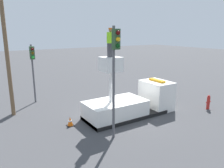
% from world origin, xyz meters
% --- Properties ---
extents(ground_plane, '(120.00, 120.00, 0.00)m').
position_xyz_m(ground_plane, '(0.00, 0.00, 0.00)').
color(ground_plane, '#424244').
extents(bucket_truck, '(6.55, 2.36, 4.16)m').
position_xyz_m(bucket_truck, '(0.51, 0.00, 0.87)').
color(bucket_truck, black).
rests_on(bucket_truck, ground).
extents(worker, '(0.40, 0.26, 1.75)m').
position_xyz_m(worker, '(-1.20, 0.00, 5.04)').
color(worker, '#38383D').
rests_on(worker, bucket_truck).
extents(traffic_light_pole, '(0.34, 0.57, 5.98)m').
position_xyz_m(traffic_light_pole, '(-2.35, -2.26, 4.21)').
color(traffic_light_pole, '#515156').
rests_on(traffic_light_pole, ground).
extents(traffic_light_across, '(0.34, 0.57, 4.72)m').
position_xyz_m(traffic_light_across, '(-4.46, 6.37, 3.35)').
color(traffic_light_across, '#515156').
rests_on(traffic_light_across, ground).
extents(fire_hydrant, '(0.47, 0.23, 1.09)m').
position_xyz_m(fire_hydrant, '(6.08, -2.18, 0.54)').
color(fire_hydrant, '#B2231E').
rests_on(fire_hydrant, ground).
extents(traffic_cone_rear, '(0.43, 0.43, 0.58)m').
position_xyz_m(traffic_cone_rear, '(-3.81, 0.56, 0.27)').
color(traffic_cone_rear, black).
rests_on(traffic_cone_rear, ground).
extents(utility_pole, '(2.20, 0.26, 8.56)m').
position_xyz_m(utility_pole, '(-6.47, 4.41, 4.61)').
color(utility_pole, brown).
rests_on(utility_pole, ground).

